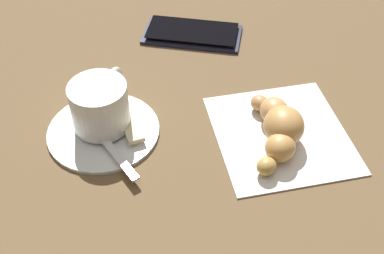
# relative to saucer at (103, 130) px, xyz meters

# --- Properties ---
(ground_plane) EXTENTS (1.80, 1.80, 0.00)m
(ground_plane) POSITION_rel_saucer_xyz_m (0.11, -0.05, -0.00)
(ground_plane) COLOR brown
(saucer) EXTENTS (0.13, 0.13, 0.01)m
(saucer) POSITION_rel_saucer_xyz_m (0.00, 0.00, 0.00)
(saucer) COLOR silver
(saucer) RESTS_ON ground
(espresso_cup) EXTENTS (0.07, 0.09, 0.06)m
(espresso_cup) POSITION_rel_saucer_xyz_m (0.00, 0.01, 0.03)
(espresso_cup) COLOR silver
(espresso_cup) RESTS_ON saucer
(teaspoon) EXTENTS (0.05, 0.13, 0.01)m
(teaspoon) POSITION_rel_saucer_xyz_m (-0.01, -0.01, 0.01)
(teaspoon) COLOR silver
(teaspoon) RESTS_ON saucer
(sugar_packet) EXTENTS (0.02, 0.07, 0.01)m
(sugar_packet) POSITION_rel_saucer_xyz_m (0.03, -0.01, 0.01)
(sugar_packet) COLOR beige
(sugar_packet) RESTS_ON saucer
(napkin) EXTENTS (0.17, 0.18, 0.00)m
(napkin) POSITION_rel_saucer_xyz_m (0.20, -0.07, -0.00)
(napkin) COLOR white
(napkin) RESTS_ON ground
(croissant) EXTENTS (0.09, 0.13, 0.04)m
(croissant) POSITION_rel_saucer_xyz_m (0.19, -0.08, 0.02)
(croissant) COLOR #B29148
(croissant) RESTS_ON napkin
(cell_phone) EXTENTS (0.16, 0.13, 0.01)m
(cell_phone) POSITION_rel_saucer_xyz_m (0.17, 0.16, 0.00)
(cell_phone) COLOR #191B2F
(cell_phone) RESTS_ON ground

